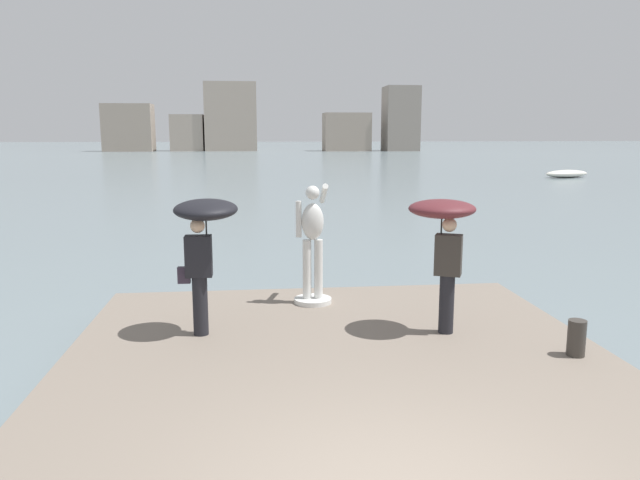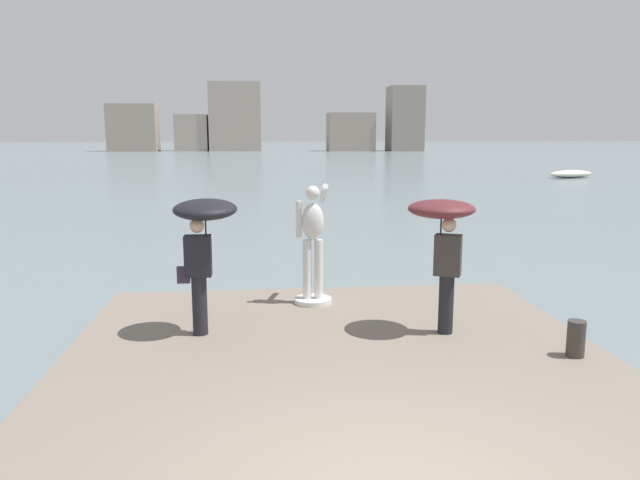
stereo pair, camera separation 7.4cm
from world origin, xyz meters
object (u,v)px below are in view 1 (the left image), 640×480
onlooker_left (203,231)px  boat_far (567,174)px  onlooker_right (444,228)px  statue_white_figure (313,248)px  mooring_bollard (576,338)px

onlooker_left → boat_far: size_ratio=0.51×
onlooker_left → onlooker_right: bearing=-4.4°
statue_white_figure → onlooker_right: size_ratio=1.05×
mooring_bollard → boat_far: mooring_bollard is taller
onlooker_right → mooring_bollard: bearing=-38.0°
onlooker_left → onlooker_right: (3.48, -0.27, 0.02)m
onlooker_left → boat_far: 42.70m
onlooker_left → boat_far: (24.36, 35.03, -1.66)m
statue_white_figure → onlooker_right: statue_white_figure is taller
statue_white_figure → onlooker_left: statue_white_figure is taller
onlooker_left → boat_far: bearing=55.2°
statue_white_figure → onlooker_left: size_ratio=1.03×
statue_white_figure → mooring_bollard: statue_white_figure is taller
onlooker_right → mooring_bollard: onlooker_right is taller
boat_far → statue_white_figure: bearing=-124.0°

